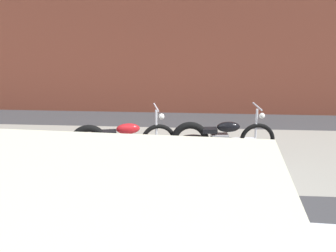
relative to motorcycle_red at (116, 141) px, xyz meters
The scene contains 5 objects.
ground_plane 1.50m from the motorcycle_red, 60.91° to the right, with size 80.00×80.00×0.00m, color #38383A.
sidewalk_slab 0.94m from the motorcycle_red, 34.77° to the left, with size 36.00×3.50×0.01m, color gray.
brick_building_wall 4.68m from the motorcycle_red, 79.89° to the left, with size 36.00×0.50×5.65m, color brown.
motorcycle_red is the anchor object (origin of this frame).
motorcycle_black 1.89m from the motorcycle_red, ahead, with size 2.00×0.58×1.03m.
Camera 1 is at (0.76, -5.60, 2.74)m, focal length 41.99 mm.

